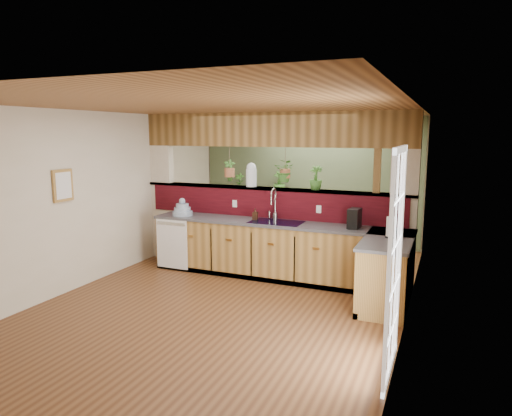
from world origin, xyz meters
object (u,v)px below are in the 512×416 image
at_px(glass_jar, 251,175).
at_px(shelving_console, 265,217).
at_px(dish_stack, 182,210).
at_px(faucet, 274,203).
at_px(coffee_maker, 354,219).
at_px(paper_towel, 391,227).
at_px(soap_dispenser, 255,214).

xyz_separation_m(glass_jar, shelving_console, (-0.51, 1.90, -1.09)).
bearing_deg(glass_jar, dish_stack, -157.50).
xyz_separation_m(faucet, shelving_console, (-1.00, 2.12, -0.68)).
bearing_deg(coffee_maker, shelving_console, 140.70).
relative_size(dish_stack, coffee_maker, 1.17).
bearing_deg(dish_stack, paper_towel, -5.47).
height_order(coffee_maker, paper_towel, paper_towel).
bearing_deg(coffee_maker, paper_towel, -30.74).
distance_m(dish_stack, shelving_console, 2.46).
xyz_separation_m(dish_stack, paper_towel, (3.43, -0.33, 0.04)).
bearing_deg(faucet, shelving_console, 115.26).
distance_m(dish_stack, paper_towel, 3.44).
height_order(soap_dispenser, glass_jar, glass_jar).
bearing_deg(faucet, glass_jar, 155.32).
bearing_deg(soap_dispenser, glass_jar, 122.66).
height_order(faucet, soap_dispenser, faucet).
relative_size(faucet, coffee_maker, 1.79).
relative_size(soap_dispenser, glass_jar, 0.46).
distance_m(faucet, soap_dispenser, 0.35).
xyz_separation_m(paper_towel, glass_jar, (-2.35, 0.77, 0.55)).
bearing_deg(paper_towel, dish_stack, 174.53).
distance_m(paper_towel, glass_jar, 2.54).
bearing_deg(soap_dispenser, coffee_maker, -1.55).
xyz_separation_m(coffee_maker, shelving_console, (-2.31, 2.27, -0.53)).
height_order(soap_dispenser, paper_towel, paper_towel).
relative_size(paper_towel, glass_jar, 0.75).
bearing_deg(glass_jar, shelving_console, 105.14).
height_order(dish_stack, shelving_console, dish_stack).
relative_size(faucet, soap_dispenser, 2.82).
bearing_deg(paper_towel, coffee_maker, 144.06).
relative_size(faucet, shelving_console, 0.32).
bearing_deg(glass_jar, paper_towel, -18.18).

